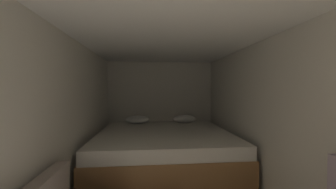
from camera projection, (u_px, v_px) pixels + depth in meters
wall_back at (160, 108)px, 4.49m from camera, size 2.44×0.05×2.07m
wall_left at (59, 129)px, 2.05m from camera, size 0.05×4.61×2.07m
wall_right at (275, 125)px, 2.28m from camera, size 0.05×4.61×2.07m
ceiling_slab at (172, 30)px, 2.14m from camera, size 2.44×4.61×0.05m
bed at (164, 152)px, 3.40m from camera, size 2.22×2.09×0.90m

